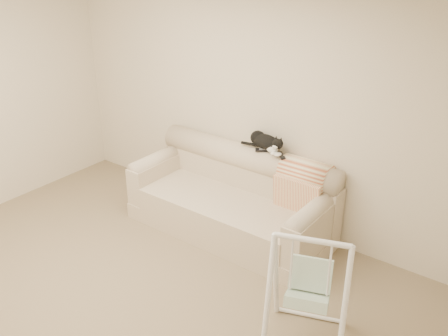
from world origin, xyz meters
name	(u,v)px	position (x,y,z in m)	size (l,w,h in m)	color
ground_plane	(120,304)	(0.00, 0.00, 0.00)	(5.00, 5.00, 0.00)	#74614D
room_shell	(102,143)	(0.00, 0.00, 1.53)	(5.04, 4.04, 2.60)	beige
sofa	(233,200)	(0.06, 1.62, 0.35)	(2.20, 0.93, 0.90)	#C2AB95
remote_a	(264,150)	(0.28, 1.85, 0.91)	(0.18, 0.14, 0.03)	black
remote_b	(281,155)	(0.49, 1.84, 0.91)	(0.15, 0.16, 0.02)	black
tuxedo_cat	(266,142)	(0.28, 1.87, 1.00)	(0.52, 0.25, 0.20)	black
throw_blanket	(305,179)	(0.77, 1.84, 0.72)	(0.51, 0.38, 0.58)	#C35F38
baby_swing	(308,292)	(1.51, 0.58, 0.49)	(0.78, 0.80, 0.99)	white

